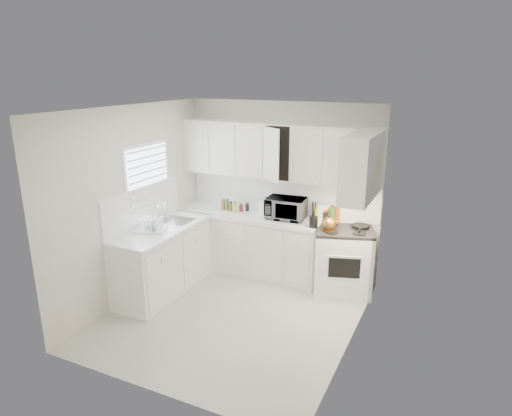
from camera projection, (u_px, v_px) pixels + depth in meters
The scene contains 37 objects.
floor at pixel (233, 315), 5.80m from camera, with size 3.20×3.20×0.00m, color beige.
ceiling at pixel (229, 109), 5.04m from camera, with size 3.20×3.20×0.00m, color white.
wall_back at pixel (281, 189), 6.81m from camera, with size 3.00×3.00×0.00m, color beige.
wall_front at pixel (147, 270), 4.04m from camera, with size 3.00×3.00×0.00m, color beige.
wall_left at pixel (132, 204), 6.03m from camera, with size 3.20×3.20×0.00m, color beige.
wall_right at pixel (355, 238), 4.81m from camera, with size 3.20×3.20×0.00m, color beige.
window_blinds at pixel (149, 181), 6.26m from camera, with size 0.06×0.96×1.06m, color white, non-canonical shape.
lower_cabinets_back at pixel (250, 244), 6.95m from camera, with size 2.22×0.60×0.90m, color beige, non-canonical shape.
lower_cabinets_left at pixel (163, 261), 6.33m from camera, with size 0.60×1.60×0.90m, color beige, non-canonical shape.
countertop_back at pixel (249, 215), 6.81m from camera, with size 2.24×0.64×0.05m, color silver.
countertop_left at pixel (162, 230), 6.19m from camera, with size 0.64×1.62×0.05m, color silver.
backsplash_back at pixel (281, 194), 6.82m from camera, with size 2.98×0.02×0.55m, color silver.
backsplash_left at pixel (143, 206), 6.22m from camera, with size 0.02×1.60×0.55m, color silver.
upper_cabinets_back at pixel (277, 178), 6.61m from camera, with size 3.00×0.33×0.80m, color beige, non-canonical shape.
upper_cabinets_right at pixel (359, 199), 5.53m from camera, with size 0.33×0.90×0.80m, color beige, non-canonical shape.
sink at pixel (176, 213), 6.45m from camera, with size 0.42×0.38×0.30m, color gray, non-canonical shape.
stove at pixel (343, 252), 6.28m from camera, with size 0.77×0.64×1.19m, color white, non-canonical shape.
tea_kettle at pixel (329, 223), 6.08m from camera, with size 0.24×0.20×0.22m, color #A0702B, non-canonical shape.
frying_pan at pixel (361, 225), 6.24m from camera, with size 0.24×0.41×0.04m, color black, non-canonical shape.
microwave at pixel (286, 206), 6.52m from camera, with size 0.56×0.31×0.38m, color gray.
rice_cooker at pixel (267, 205), 6.75m from camera, with size 0.27×0.27×0.27m, color white, non-canonical shape.
paper_towel at pixel (273, 205), 6.78m from camera, with size 0.12×0.12×0.27m, color white.
utensil_crock at pixel (314, 214), 6.15m from camera, with size 0.13×0.13×0.39m, color black, non-canonical shape.
dish_rack at pixel (150, 224), 6.03m from camera, with size 0.38×0.29×0.21m, color white, non-canonical shape.
spice_left_0 at pixel (227, 204), 7.08m from camera, with size 0.06×0.06×0.13m, color #945528.
spice_left_1 at pixel (228, 206), 6.97m from camera, with size 0.06×0.06×0.13m, color #347727.
spice_left_2 at pixel (235, 205), 7.02m from camera, with size 0.06×0.06×0.13m, color #A24915.
spice_left_3 at pixel (237, 207), 6.91m from camera, with size 0.06×0.06×0.13m, color #C3E736.
spice_left_4 at pixel (244, 206), 6.96m from camera, with size 0.06×0.06×0.13m, color maroon.
spice_left_5 at pixel (245, 208), 6.85m from camera, with size 0.06×0.06×0.13m, color black.
sauce_right_0 at pixel (315, 213), 6.52m from camera, with size 0.06×0.06×0.19m, color #A24915.
sauce_right_1 at pixel (317, 214), 6.45m from camera, with size 0.06×0.06×0.19m, color #C3E736.
sauce_right_2 at pixel (322, 214), 6.48m from camera, with size 0.06×0.06×0.19m, color maroon.
sauce_right_3 at pixel (324, 215), 6.41m from camera, with size 0.06×0.06×0.19m, color black.
sauce_right_4 at pixel (329, 215), 6.44m from camera, with size 0.06×0.06×0.19m, color #945528.
sauce_right_5 at pixel (332, 216), 6.36m from camera, with size 0.06×0.06×0.19m, color #347727.
sauce_right_6 at pixel (337, 216), 6.39m from camera, with size 0.06×0.06×0.19m, color #A24915.
Camera 1 is at (2.46, -4.53, 3.00)m, focal length 31.72 mm.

